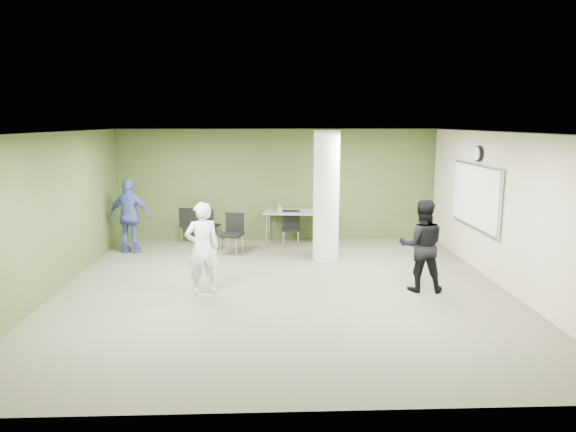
{
  "coord_description": "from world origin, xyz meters",
  "views": [
    {
      "loc": [
        -0.25,
        -8.88,
        2.98
      ],
      "look_at": [
        0.14,
        1.0,
        1.15
      ],
      "focal_mm": 32.0,
      "sensor_mm": 36.0,
      "label": 1
    }
  ],
  "objects_px": {
    "woman_white": "(202,248)",
    "man_black": "(422,246)",
    "chair_back_left": "(190,222)",
    "folding_table": "(298,213)",
    "man_blue": "(130,216)"
  },
  "relations": [
    {
      "from": "folding_table",
      "to": "man_blue",
      "type": "relative_size",
      "value": 1.04
    },
    {
      "from": "folding_table",
      "to": "man_blue",
      "type": "distance_m",
      "value": 3.96
    },
    {
      "from": "chair_back_left",
      "to": "woman_white",
      "type": "relative_size",
      "value": 0.56
    },
    {
      "from": "folding_table",
      "to": "chair_back_left",
      "type": "xyz_separation_m",
      "value": [
        -2.66,
        0.05,
        -0.23
      ]
    },
    {
      "from": "man_blue",
      "to": "man_black",
      "type": "bearing_deg",
      "value": 162.93
    },
    {
      "from": "chair_back_left",
      "to": "woman_white",
      "type": "distance_m",
      "value": 3.85
    },
    {
      "from": "chair_back_left",
      "to": "man_black",
      "type": "height_order",
      "value": "man_black"
    },
    {
      "from": "folding_table",
      "to": "woman_white",
      "type": "bearing_deg",
      "value": -110.71
    },
    {
      "from": "woman_white",
      "to": "man_blue",
      "type": "xyz_separation_m",
      "value": [
        -2.01,
        2.94,
        0.04
      ]
    },
    {
      "from": "chair_back_left",
      "to": "man_black",
      "type": "bearing_deg",
      "value": 156.49
    },
    {
      "from": "chair_back_left",
      "to": "woman_white",
      "type": "xyz_separation_m",
      "value": [
        0.78,
        -3.76,
        0.28
      ]
    },
    {
      "from": "woman_white",
      "to": "man_black",
      "type": "bearing_deg",
      "value": 161.99
    },
    {
      "from": "folding_table",
      "to": "man_black",
      "type": "bearing_deg",
      "value": -55.69
    },
    {
      "from": "folding_table",
      "to": "man_black",
      "type": "relative_size",
      "value": 1.08
    },
    {
      "from": "folding_table",
      "to": "woman_white",
      "type": "xyz_separation_m",
      "value": [
        -1.87,
        -3.71,
        0.05
      ]
    }
  ]
}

